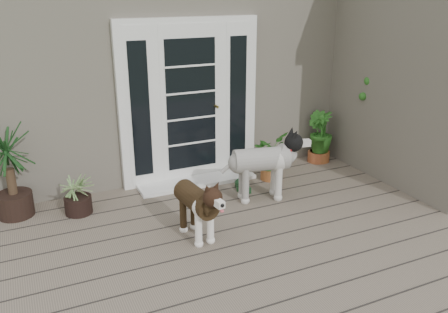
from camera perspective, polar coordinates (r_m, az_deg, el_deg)
name	(u,v)px	position (r m, az deg, el deg)	size (l,w,h in m)	color
deck	(289,256)	(4.84, 7.96, -12.01)	(6.20, 4.60, 0.12)	#6B5B4C
house_main	(157,54)	(8.07, -8.20, 12.29)	(7.40, 4.00, 3.10)	#665E54
house_wing	(434,71)	(6.96, 24.32, 9.52)	(1.60, 2.40, 3.10)	#665E54
door_unit	(190,102)	(6.16, -4.19, 6.67)	(1.90, 0.14, 2.15)	white
door_step	(197,181)	(6.31, -3.30, -3.02)	(1.60, 0.40, 0.05)	white
brindle_dog	(196,210)	(4.86, -3.42, -6.53)	(0.33, 0.77, 0.65)	#3B2915
white_dog	(261,170)	(5.72, 4.56, -1.69)	(0.39, 0.92, 0.77)	beige
spider_plant	(77,191)	(5.64, -17.60, -4.08)	(0.52, 0.52, 0.56)	#93A968
yucca	(10,171)	(5.74, -24.80, -1.67)	(0.76, 0.76, 1.10)	black
herb_a	(270,159)	(6.35, 5.64, -0.35)	(0.46, 0.46, 0.58)	#255016
herb_b	(318,144)	(7.11, 11.40, 1.51)	(0.37, 0.37, 0.56)	#265418
herb_c	(321,141)	(7.13, 11.76, 1.87)	(0.41, 0.41, 0.64)	#1D6620
sapling	(374,117)	(6.90, 17.89, 4.62)	(0.45, 0.45, 1.54)	#1B5317
clog_left	(243,186)	(6.08, 2.34, -3.67)	(0.16, 0.34, 0.10)	#15351A
clog_right	(239,185)	(6.13, 1.90, -3.57)	(0.12, 0.27, 0.08)	black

